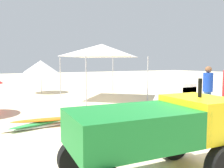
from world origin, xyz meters
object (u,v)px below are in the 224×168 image
(surfboard_pile, at_px, (48,122))
(popup_canopy, at_px, (102,51))
(beach_umbrella_left, at_px, (41,66))
(stacked_plastic_chairs, at_px, (186,102))
(lifeguard_near_right, at_px, (208,87))
(utility_cart, at_px, (157,129))

(surfboard_pile, relative_size, popup_canopy, 0.79)
(popup_canopy, height_order, beach_umbrella_left, popup_canopy)
(popup_canopy, bearing_deg, beach_umbrella_left, 116.32)
(stacked_plastic_chairs, xyz_separation_m, lifeguard_near_right, (1.81, 0.68, 0.24))
(beach_umbrella_left, bearing_deg, lifeguard_near_right, -70.03)
(lifeguard_near_right, height_order, popup_canopy, popup_canopy)
(stacked_plastic_chairs, distance_m, beach_umbrella_left, 9.74)
(lifeguard_near_right, bearing_deg, utility_cart, -150.68)
(stacked_plastic_chairs, bearing_deg, popup_canopy, 84.88)
(surfboard_pile, bearing_deg, popup_canopy, 44.87)
(utility_cart, distance_m, surfboard_pile, 3.93)
(utility_cart, bearing_deg, lifeguard_near_right, 29.32)
(beach_umbrella_left, bearing_deg, stacked_plastic_chairs, -81.53)
(stacked_plastic_chairs, bearing_deg, utility_cart, -145.48)
(stacked_plastic_chairs, relative_size, lifeguard_near_right, 0.73)
(lifeguard_near_right, height_order, beach_umbrella_left, beach_umbrella_left)
(surfboard_pile, bearing_deg, beach_umbrella_left, 77.05)
(utility_cart, relative_size, lifeguard_near_right, 1.63)
(utility_cart, height_order, stacked_plastic_chairs, utility_cart)
(surfboard_pile, relative_size, lifeguard_near_right, 1.54)
(utility_cart, xyz_separation_m, lifeguard_near_right, (4.46, 2.50, 0.16))
(lifeguard_near_right, relative_size, beach_umbrella_left, 0.83)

